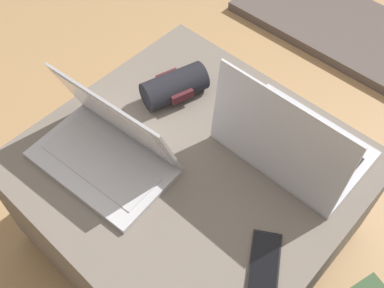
# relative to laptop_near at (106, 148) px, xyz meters

# --- Properties ---
(ground_plane) EXTENTS (14.00, 14.00, 0.00)m
(ground_plane) POSITION_rel_laptop_near_xyz_m (0.17, 0.14, -0.49)
(ground_plane) COLOR tan
(ottoman) EXTENTS (0.82, 0.78, 0.44)m
(ottoman) POSITION_rel_laptop_near_xyz_m (0.17, 0.14, -0.27)
(ottoman) COLOR #3D3832
(ottoman) RESTS_ON ground_plane
(laptop_near) EXTENTS (0.38, 0.25, 0.23)m
(laptop_near) POSITION_rel_laptop_near_xyz_m (0.00, 0.00, 0.00)
(laptop_near) COLOR #B7B7BC
(laptop_near) RESTS_ON ottoman
(laptop_far) EXTENTS (0.37, 0.26, 0.27)m
(laptop_far) POSITION_rel_laptop_near_xyz_m (0.34, 0.32, 0.01)
(laptop_far) COLOR #B7B7BC
(laptop_far) RESTS_ON ottoman
(cell_phone) EXTENTS (0.14, 0.16, 0.01)m
(cell_phone) POSITION_rel_laptop_near_xyz_m (0.48, 0.05, -0.04)
(cell_phone) COLOR black
(cell_phone) RESTS_ON ottoman
(wrist_brace) EXTENTS (0.14, 0.20, 0.09)m
(wrist_brace) POSITION_rel_laptop_near_xyz_m (-0.03, 0.28, -0.01)
(wrist_brace) COLOR black
(wrist_brace) RESTS_ON ottoman
(fireplace_hearth) EXTENTS (1.40, 0.50, 0.04)m
(fireplace_hearth) POSITION_rel_laptop_near_xyz_m (0.17, 1.42, -0.46)
(fireplace_hearth) COLOR #564C47
(fireplace_hearth) RESTS_ON ground_plane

